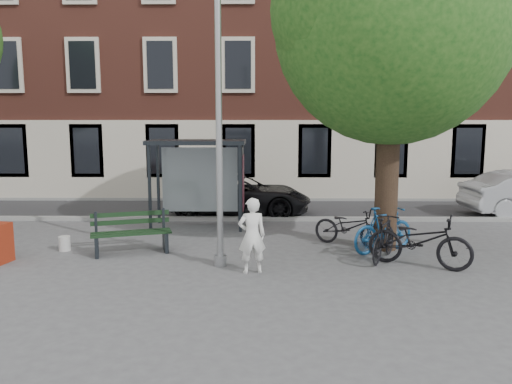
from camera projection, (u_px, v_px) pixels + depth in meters
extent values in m
plane|color=#4C4C4F|center=(220.00, 266.00, 11.08)|extent=(90.00, 90.00, 0.00)
cube|color=#28282B|center=(236.00, 209.00, 18.01)|extent=(40.00, 4.00, 0.01)
cube|color=gray|center=(233.00, 219.00, 16.02)|extent=(40.00, 0.25, 0.12)
cube|color=gray|center=(239.00, 199.00, 19.98)|extent=(40.00, 0.25, 0.12)
cube|color=brown|center=(242.00, 37.00, 22.94)|extent=(30.00, 8.00, 14.00)
cylinder|color=#9EA0A3|center=(219.00, 130.00, 10.65)|extent=(0.14, 0.14, 6.00)
cylinder|color=#9EA0A3|center=(220.00, 260.00, 11.06)|extent=(0.28, 0.28, 0.24)
cylinder|color=black|center=(387.00, 182.00, 12.27)|extent=(0.56, 0.56, 3.40)
sphere|color=#194A16|center=(393.00, 26.00, 11.74)|extent=(5.60, 5.60, 5.60)
sphere|color=#194A16|center=(426.00, 8.00, 12.06)|extent=(3.92, 3.92, 3.92)
sphere|color=#194A16|center=(362.00, 10.00, 11.41)|extent=(4.20, 4.20, 4.20)
cube|color=#1E2328|center=(150.00, 189.00, 14.29)|extent=(0.08, 0.08, 2.50)
cube|color=#1E2328|center=(240.00, 189.00, 14.26)|extent=(0.08, 0.08, 2.50)
cube|color=#1E2328|center=(158.00, 184.00, 15.48)|extent=(0.08, 0.08, 2.50)
cube|color=#1E2328|center=(242.00, 184.00, 15.45)|extent=(0.08, 0.08, 2.50)
cube|color=#1E2328|center=(197.00, 142.00, 14.68)|extent=(2.85, 1.45, 0.12)
cube|color=#8C999E|center=(200.00, 180.00, 15.44)|extent=(2.34, 0.04, 2.00)
cube|color=#1E2328|center=(241.00, 182.00, 14.84)|extent=(0.12, 1.14, 2.12)
cube|color=#D84C19|center=(243.00, 182.00, 14.84)|extent=(0.02, 0.90, 1.62)
imported|color=white|center=(252.00, 236.00, 10.45)|extent=(0.65, 0.49, 1.61)
cube|color=#1E2328|center=(97.00, 246.00, 11.83)|extent=(0.26, 0.59, 0.49)
cube|color=#1E2328|center=(165.00, 241.00, 12.30)|extent=(0.26, 0.59, 0.49)
cube|color=black|center=(132.00, 235.00, 11.84)|extent=(1.84, 0.70, 0.04)
cube|color=black|center=(131.00, 233.00, 12.03)|extent=(1.84, 0.70, 0.04)
cube|color=black|center=(131.00, 231.00, 12.21)|extent=(1.84, 0.70, 0.04)
cube|color=black|center=(130.00, 222.00, 12.28)|extent=(1.81, 0.62, 0.11)
cube|color=black|center=(130.00, 214.00, 12.26)|extent=(1.81, 0.62, 0.11)
imported|color=black|center=(419.00, 240.00, 10.94)|extent=(2.35, 1.72, 1.18)
imported|color=navy|center=(384.00, 229.00, 12.14)|extent=(1.90, 1.46, 1.14)
imported|color=black|center=(349.00, 227.00, 12.75)|extent=(1.96, 1.59, 1.00)
imported|color=black|center=(384.00, 238.00, 11.45)|extent=(1.26, 1.75, 1.04)
imported|color=black|center=(240.00, 195.00, 17.05)|extent=(4.92, 2.43, 1.34)
cylinder|color=silver|center=(65.00, 243.00, 12.33)|extent=(0.29, 0.29, 0.36)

